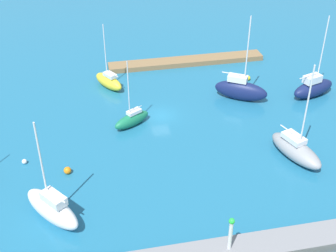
% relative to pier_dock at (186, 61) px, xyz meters
% --- Properties ---
extents(water, '(160.00, 160.00, 0.00)m').
position_rel_pier_dock_xyz_m(water, '(7.56, 15.85, -0.42)').
color(water, '#1E668C').
rests_on(water, ground).
extents(pier_dock, '(26.63, 2.98, 0.83)m').
position_rel_pier_dock_xyz_m(pier_dock, '(0.00, 0.00, 0.00)').
color(pier_dock, olive).
rests_on(pier_dock, ground).
extents(harbor_beacon, '(0.56, 0.56, 3.73)m').
position_rel_pier_dock_xyz_m(harbor_beacon, '(6.14, 41.90, 2.89)').
color(harbor_beacon, silver).
rests_on(harbor_beacon, breakwater).
extents(sailboat_navy_east_end, '(7.80, 6.10, 12.83)m').
position_rel_pier_dock_xyz_m(sailboat_navy_east_end, '(-4.87, 13.63, 1.19)').
color(sailboat_navy_east_end, '#141E4C').
rests_on(sailboat_navy_east_end, water).
extents(sailboat_gray_outer_mooring, '(5.10, 8.44, 12.61)m').
position_rel_pier_dock_xyz_m(sailboat_gray_outer_mooring, '(-6.58, 28.78, 0.84)').
color(sailboat_gray_outer_mooring, gray).
rests_on(sailboat_gray_outer_mooring, water).
extents(sailboat_yellow_inner_mooring, '(4.74, 6.15, 10.19)m').
position_rel_pier_dock_xyz_m(sailboat_yellow_inner_mooring, '(13.83, 6.07, 0.73)').
color(sailboat_yellow_inner_mooring, yellow).
rests_on(sailboat_yellow_inner_mooring, water).
extents(sailboat_green_far_south, '(5.60, 4.25, 9.58)m').
position_rel_pier_dock_xyz_m(sailboat_green_far_south, '(11.82, 17.54, 0.57)').
color(sailboat_green_far_south, '#19724C').
rests_on(sailboat_green_far_south, water).
extents(sailboat_white_center_basin, '(6.56, 7.62, 11.54)m').
position_rel_pier_dock_xyz_m(sailboat_white_center_basin, '(22.13, 33.44, 1.05)').
color(sailboat_white_center_basin, white).
rests_on(sailboat_white_center_basin, water).
extents(sailboat_navy_west_end, '(7.77, 4.67, 12.35)m').
position_rel_pier_dock_xyz_m(sailboat_navy_west_end, '(-15.83, 14.88, 1.00)').
color(sailboat_navy_west_end, '#141E4C').
rests_on(sailboat_navy_west_end, water).
extents(mooring_buoy_orange, '(0.87, 0.87, 0.87)m').
position_rel_pier_dock_xyz_m(mooring_buoy_orange, '(20.58, 26.26, 0.02)').
color(mooring_buoy_orange, orange).
rests_on(mooring_buoy_orange, water).
extents(mooring_buoy_white, '(0.61, 0.61, 0.61)m').
position_rel_pier_dock_xyz_m(mooring_buoy_white, '(25.61, 23.32, -0.11)').
color(mooring_buoy_white, white).
rests_on(mooring_buoy_white, water).
extents(mooring_buoy_yellow, '(0.79, 0.79, 0.79)m').
position_rel_pier_dock_xyz_m(mooring_buoy_yellow, '(-8.16, 8.06, -0.02)').
color(mooring_buoy_yellow, yellow).
rests_on(mooring_buoy_yellow, water).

